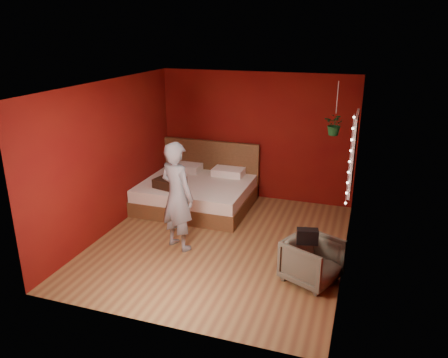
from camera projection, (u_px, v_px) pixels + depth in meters
floor at (220, 243)px, 7.30m from camera, size 4.50×4.50×0.00m
room_walls at (220, 146)px, 6.75m from camera, size 4.04×4.54×2.62m
window at (353, 153)px, 7.02m from camera, size 0.05×0.97×1.27m
fairy_lights at (350, 162)px, 6.56m from camera, size 0.04×0.04×1.45m
bed at (198, 191)px, 8.75m from camera, size 2.10×1.79×1.16m
person at (177, 196)px, 6.88m from camera, size 0.76×0.65×1.78m
armchair at (312, 261)px, 6.11m from camera, size 0.93×0.92×0.64m
handbag at (307, 236)px, 5.88m from camera, size 0.31×0.20×0.20m
throw_pillow at (170, 182)px, 8.32m from camera, size 0.57×0.57×0.17m
hanging_plant at (335, 124)px, 7.19m from camera, size 0.41×0.39×0.89m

